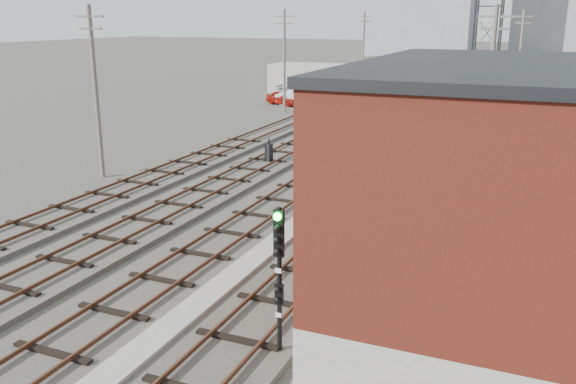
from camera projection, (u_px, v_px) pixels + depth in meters
The scene contains 21 objects.
ground at pixel (450, 100), 63.88m from camera, with size 320.00×320.00×0.00m, color #282621.
track_right at pixel (441, 135), 44.34m from camera, with size 3.20×90.00×0.39m.
track_mid_right at pixel (387, 131), 45.83m from camera, with size 3.20×90.00×0.39m.
track_mid_left at pixel (337, 127), 47.33m from camera, with size 3.20×90.00×0.39m.
track_left at pixel (289, 124), 48.83m from camera, with size 3.20×90.00×0.39m.
platform_curb at pixel (276, 244), 22.97m from camera, with size 0.90×28.00×0.26m, color gray.
brick_building at pixel (468, 188), 17.60m from camera, with size 6.54×12.20×7.22m.
lattice_tower at pixel (488, 32), 37.62m from camera, with size 1.60×1.60×15.00m.
utility_pole_left_a at pixel (96, 88), 31.85m from camera, with size 1.80×0.24×9.00m.
utility_pole_left_b at pixel (284, 59), 53.96m from camera, with size 1.80×0.24×9.00m.
utility_pole_left_c at pixel (363, 46), 76.08m from camera, with size 1.80×0.24×9.00m.
utility_pole_right_a at pixel (489, 88), 31.80m from camera, with size 1.80×0.24×9.00m.
utility_pole_right_b at pixel (520, 55), 58.34m from camera, with size 1.80×0.24×9.00m.
shed_left at pixel (308, 78), 69.43m from camera, with size 8.00×5.00×3.20m, color gray.
shed_right at pixel (546, 75), 68.79m from camera, with size 6.00×6.00×4.00m, color gray.
signal_mast at pixel (279, 272), 14.98m from camera, with size 0.40×0.41×4.02m.
switch_stand at pixel (269, 153), 35.69m from camera, with size 0.42×0.42×1.46m.
site_trailer at pixel (404, 86), 64.70m from camera, with size 6.29×3.03×2.58m.
car_red at pixel (284, 98), 59.88m from camera, with size 1.63×4.05×1.38m, color maroon.
car_silver at pixel (297, 99), 59.08m from camera, with size 1.54×4.43×1.46m, color #B9BDC1.
car_grey at pixel (300, 93), 63.80m from camera, with size 2.02×4.97×1.44m, color gray.
Camera 1 is at (9.31, -5.63, 8.41)m, focal length 38.00 mm.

